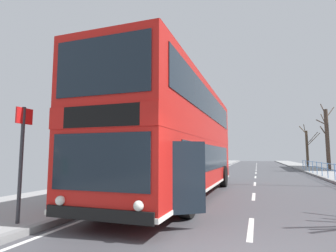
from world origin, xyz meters
name	(u,v)px	position (x,y,z in m)	size (l,w,h in m)	color
double_decker_bus_main	(179,138)	(-2.74, 6.55, 2.28)	(3.25, 11.45, 4.35)	red
bus_stop_sign_near	(22,150)	(-4.76, 0.89, 1.71)	(0.08, 0.44, 2.53)	#2D2D33
bare_tree_far_00	(327,138)	(6.58, 25.49, 3.24)	(1.77, 1.73, 6.59)	#423328
bare_tree_far_01	(307,147)	(6.19, 34.26, 2.66)	(2.01, 3.21, 5.34)	#4C3D2D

